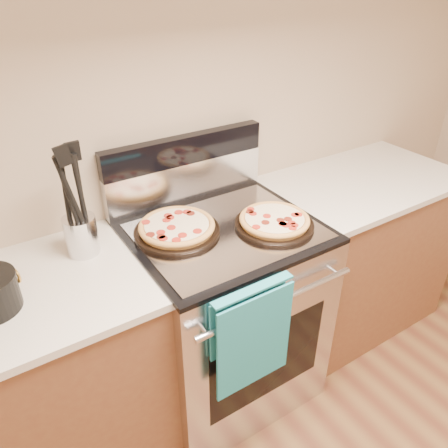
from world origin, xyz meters
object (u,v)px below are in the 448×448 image
range_body (223,314)px  pepperoni_pizza_front (274,221)px  utensil_crock (81,235)px  pepperoni_pizza_back (177,228)px

range_body → pepperoni_pizza_front: bearing=-30.6°
pepperoni_pizza_front → utensil_crock: size_ratio=2.13×
range_body → pepperoni_pizza_front: pepperoni_pizza_front is taller
pepperoni_pizza_front → pepperoni_pizza_back: bearing=155.1°
pepperoni_pizza_back → pepperoni_pizza_front: 0.40m
range_body → pepperoni_pizza_front: 0.54m
range_body → utensil_crock: (-0.53, 0.15, 0.54)m
range_body → utensil_crock: size_ratio=5.99×
range_body → pepperoni_pizza_back: (-0.18, 0.06, 0.50)m
pepperoni_pizza_back → utensil_crock: (-0.35, 0.09, 0.04)m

